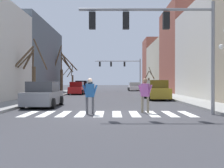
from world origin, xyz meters
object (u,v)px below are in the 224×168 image
Objects in this scene: car_driving_toward_lane at (81,87)px; car_parked_right_near at (133,87)px; street_tree_right_mid at (30,71)px; street_tree_left_far at (148,81)px; car_parked_right_mid at (76,88)px; car_parked_left_mid at (42,95)px; car_parked_right_far at (156,91)px; traffic_signal_near at (160,31)px; pedestrian_crossing_street at (89,93)px; street_tree_left_near at (62,71)px; pedestrian_on_right_sidewalk at (144,92)px; street_tree_right_far at (71,79)px; traffic_signal_far at (122,67)px; car_at_intersection at (87,86)px.

car_parked_right_near is at bearing -44.35° from car_driving_toward_lane.
street_tree_left_far is at bearing 59.91° from street_tree_right_mid.
street_tree_right_mid is at bearing 168.07° from car_parked_right_mid.
car_driving_toward_lane is at bearing 0.01° from car_parked_left_mid.
car_parked_right_near is at bearing 0.19° from car_parked_right_far.
traffic_signal_near is 33.23m from street_tree_left_far.
street_tree_left_near reaches higher than pedestrian_crossing_street.
traffic_signal_near is 1.65× the size of car_driving_toward_lane.
traffic_signal_near reaches higher than street_tree_right_mid.
street_tree_right_mid is (-2.40, -11.37, 1.78)m from car_parked_right_mid.
car_parked_left_mid is at bearing 164.44° from car_parked_right_near.
traffic_signal_near is 1.64× the size of street_tree_left_far.
pedestrian_on_right_sidewalk reaches higher than car_parked_left_mid.
car_parked_right_far is at bearing 101.82° from pedestrian_on_right_sidewalk.
pedestrian_crossing_street is 0.35× the size of street_tree_right_mid.
car_parked_right_mid is 2.33× the size of pedestrian_crossing_street.
street_tree_right_mid reaches higher than car_parked_left_mid.
car_parked_right_mid is at bearing -77.71° from pedestrian_crossing_street.
street_tree_right_far is at bearing 11.63° from car_parked_right_mid.
street_tree_right_far is (-2.69, 13.05, 1.33)m from car_parked_right_mid.
traffic_signal_far reaches higher than traffic_signal_near.
car_parked_right_far reaches higher than car_at_intersection.
car_parked_right_mid is (-8.73, 10.01, -0.07)m from car_parked_right_far.
car_at_intersection is at bearing 0.05° from car_parked_left_mid.
traffic_signal_near is 13.62m from street_tree_right_mid.
street_tree_left_far reaches higher than car_parked_left_mid.
street_tree_right_far reaches higher than car_at_intersection.
car_driving_toward_lane is 26.18m from pedestrian_on_right_sidewalk.
car_parked_left_mid is (0.06, -16.94, 0.01)m from car_parked_right_mid.
street_tree_left_far is (4.55, -0.81, -2.46)m from traffic_signal_far.
traffic_signal_far is at bearing 5.62° from car_parked_right_far.
car_at_intersection is 11.89m from street_tree_left_far.
street_tree_left_far is at bearing -20.89° from car_parked_left_mid.
car_parked_left_mid is 7.12m from pedestrian_on_right_sidewalk.
car_parked_left_mid is 21.30m from street_tree_left_near.
car_driving_toward_lane is (0.06, 5.10, 0.07)m from car_parked_right_mid.
traffic_signal_far is at bearing 90.90° from traffic_signal_near.
street_tree_left_near is at bearing 38.83° from car_parked_right_far.
street_tree_left_near reaches higher than car_parked_right_near.
car_driving_toward_lane is at bearing 135.65° from car_parked_right_near.
traffic_signal_far is 8.18m from car_at_intersection.
car_parked_right_near is at bearing -15.56° from car_parked_left_mid.
pedestrian_on_right_sidewalk is (-0.17, -32.97, -3.24)m from traffic_signal_far.
street_tree_right_far is (-2.75, 29.99, 1.33)m from car_parked_left_mid.
pedestrian_crossing_street is at bearing -174.71° from car_at_intersection.
car_driving_toward_lane reaches higher than car_parked_right_near.
car_parked_right_near is 1.13× the size of car_driving_toward_lane.
traffic_signal_far reaches higher than street_tree_right_far.
traffic_signal_far is 4.36m from car_parked_right_near.
pedestrian_crossing_street is at bearing -58.28° from street_tree_right_mid.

